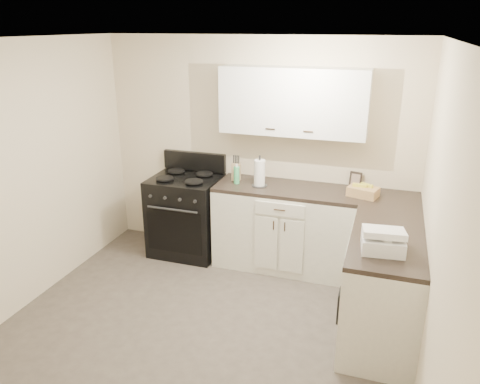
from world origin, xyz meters
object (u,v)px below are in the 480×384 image
(knife_block, at_px, (236,172))
(paper_towel, at_px, (260,173))
(wicker_basket, at_px, (363,192))
(stove, at_px, (186,216))
(countertop_grill, at_px, (383,243))

(knife_block, xyz_separation_m, paper_towel, (0.30, -0.11, 0.05))
(wicker_basket, bearing_deg, paper_towel, -178.97)
(stove, distance_m, paper_towel, 1.09)
(paper_towel, bearing_deg, wicker_basket, 1.03)
(knife_block, xyz_separation_m, countertop_grill, (1.64, -1.28, -0.04))
(knife_block, relative_size, paper_towel, 0.68)
(wicker_basket, xyz_separation_m, countertop_grill, (0.24, -1.20, 0.01))
(knife_block, bearing_deg, stove, -173.62)
(paper_towel, bearing_deg, knife_block, 160.39)
(knife_block, bearing_deg, wicker_basket, -5.72)
(knife_block, relative_size, countertop_grill, 0.62)
(knife_block, relative_size, wicker_basket, 0.68)
(wicker_basket, relative_size, countertop_grill, 0.91)
(paper_towel, xyz_separation_m, wicker_basket, (1.10, 0.02, -0.10))
(wicker_basket, distance_m, countertop_grill, 1.22)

